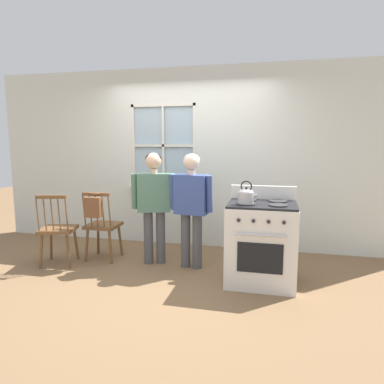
{
  "coord_description": "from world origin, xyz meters",
  "views": [
    {
      "loc": [
        1.22,
        -3.69,
        1.6
      ],
      "look_at": [
        0.29,
        0.29,
        1.0
      ],
      "focal_mm": 32.0,
      "sensor_mm": 36.0,
      "label": 1
    }
  ],
  "objects_px": {
    "chair_near_wall": "(58,230)",
    "handbag": "(93,207)",
    "chair_by_window": "(103,226)",
    "person_teen_center": "(191,200)",
    "kettle": "(246,196)",
    "person_elderly_left": "(154,197)",
    "potted_plant": "(154,181)",
    "stove": "(261,242)"
  },
  "relations": [
    {
      "from": "person_elderly_left",
      "to": "handbag",
      "type": "xyz_separation_m",
      "value": [
        -0.73,
        -0.25,
        -0.11
      ]
    },
    {
      "from": "person_teen_center",
      "to": "kettle",
      "type": "height_order",
      "value": "person_teen_center"
    },
    {
      "from": "chair_by_window",
      "to": "handbag",
      "type": "relative_size",
      "value": 3.09
    },
    {
      "from": "stove",
      "to": "kettle",
      "type": "distance_m",
      "value": 0.59
    },
    {
      "from": "person_teen_center",
      "to": "potted_plant",
      "type": "xyz_separation_m",
      "value": [
        -0.81,
        0.89,
        0.12
      ]
    },
    {
      "from": "chair_by_window",
      "to": "stove",
      "type": "height_order",
      "value": "stove"
    },
    {
      "from": "kettle",
      "to": "potted_plant",
      "type": "relative_size",
      "value": 0.97
    },
    {
      "from": "chair_near_wall",
      "to": "kettle",
      "type": "relative_size",
      "value": 3.84
    },
    {
      "from": "chair_by_window",
      "to": "chair_near_wall",
      "type": "relative_size",
      "value": 1.0
    },
    {
      "from": "stove",
      "to": "handbag",
      "type": "relative_size",
      "value": 3.53
    },
    {
      "from": "stove",
      "to": "potted_plant",
      "type": "xyz_separation_m",
      "value": [
        -1.69,
        1.16,
        0.52
      ]
    },
    {
      "from": "kettle",
      "to": "person_teen_center",
      "type": "bearing_deg",
      "value": 150.08
    },
    {
      "from": "person_teen_center",
      "to": "potted_plant",
      "type": "height_order",
      "value": "person_teen_center"
    },
    {
      "from": "person_teen_center",
      "to": "chair_near_wall",
      "type": "bearing_deg",
      "value": -163.34
    },
    {
      "from": "person_elderly_left",
      "to": "kettle",
      "type": "distance_m",
      "value": 1.31
    },
    {
      "from": "person_teen_center",
      "to": "handbag",
      "type": "xyz_separation_m",
      "value": [
        -1.25,
        -0.2,
        -0.1
      ]
    },
    {
      "from": "chair_near_wall",
      "to": "potted_plant",
      "type": "height_order",
      "value": "potted_plant"
    },
    {
      "from": "chair_by_window",
      "to": "stove",
      "type": "xyz_separation_m",
      "value": [
        2.13,
        -0.31,
        0.01
      ]
    },
    {
      "from": "potted_plant",
      "to": "handbag",
      "type": "height_order",
      "value": "potted_plant"
    },
    {
      "from": "chair_by_window",
      "to": "handbag",
      "type": "bearing_deg",
      "value": 90.0
    },
    {
      "from": "chair_near_wall",
      "to": "potted_plant",
      "type": "relative_size",
      "value": 3.71
    },
    {
      "from": "chair_by_window",
      "to": "person_elderly_left",
      "type": "bearing_deg",
      "value": -179.68
    },
    {
      "from": "chair_near_wall",
      "to": "handbag",
      "type": "distance_m",
      "value": 0.58
    },
    {
      "from": "chair_by_window",
      "to": "potted_plant",
      "type": "relative_size",
      "value": 3.71
    },
    {
      "from": "person_teen_center",
      "to": "potted_plant",
      "type": "relative_size",
      "value": 5.69
    },
    {
      "from": "chair_near_wall",
      "to": "handbag",
      "type": "bearing_deg",
      "value": 176.94
    },
    {
      "from": "person_elderly_left",
      "to": "chair_by_window",
      "type": "bearing_deg",
      "value": 163.14
    },
    {
      "from": "chair_by_window",
      "to": "person_elderly_left",
      "type": "relative_size",
      "value": 0.65
    },
    {
      "from": "chair_by_window",
      "to": "stove",
      "type": "relative_size",
      "value": 0.88
    },
    {
      "from": "stove",
      "to": "handbag",
      "type": "height_order",
      "value": "stove"
    },
    {
      "from": "person_teen_center",
      "to": "kettle",
      "type": "distance_m",
      "value": 0.83
    },
    {
      "from": "chair_near_wall",
      "to": "handbag",
      "type": "relative_size",
      "value": 3.09
    },
    {
      "from": "handbag",
      "to": "kettle",
      "type": "bearing_deg",
      "value": -5.93
    },
    {
      "from": "chair_near_wall",
      "to": "stove",
      "type": "height_order",
      "value": "stove"
    },
    {
      "from": "stove",
      "to": "potted_plant",
      "type": "distance_m",
      "value": 2.12
    },
    {
      "from": "person_elderly_left",
      "to": "person_teen_center",
      "type": "bearing_deg",
      "value": -23.68
    },
    {
      "from": "person_elderly_left",
      "to": "stove",
      "type": "bearing_deg",
      "value": -31.4
    },
    {
      "from": "chair_by_window",
      "to": "person_teen_center",
      "type": "height_order",
      "value": "person_teen_center"
    },
    {
      "from": "potted_plant",
      "to": "kettle",
      "type": "bearing_deg",
      "value": -40.53
    },
    {
      "from": "stove",
      "to": "potted_plant",
      "type": "relative_size",
      "value": 4.24
    },
    {
      "from": "person_teen_center",
      "to": "kettle",
      "type": "xyz_separation_m",
      "value": [
        0.71,
        -0.41,
        0.14
      ]
    },
    {
      "from": "chair_by_window",
      "to": "kettle",
      "type": "height_order",
      "value": "kettle"
    }
  ]
}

